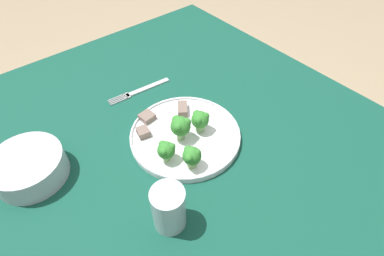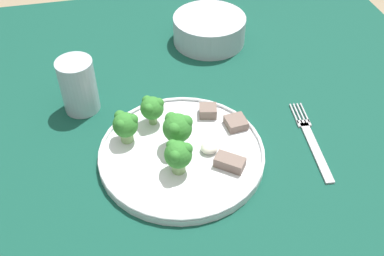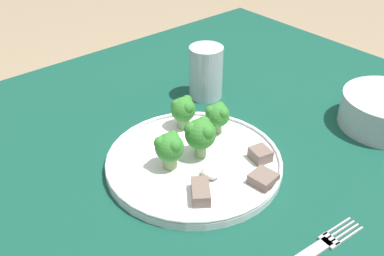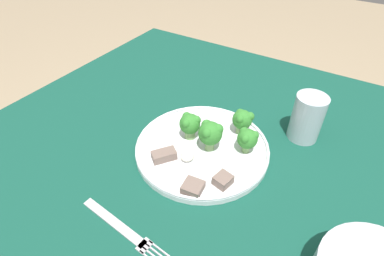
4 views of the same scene
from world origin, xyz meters
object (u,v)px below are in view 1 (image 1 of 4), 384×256
(drinking_glass, at_px, (169,210))
(cream_bowl, at_px, (29,167))
(fork, at_px, (140,90))
(dinner_plate, at_px, (185,135))

(drinking_glass, bearing_deg, cream_bowl, 30.94)
(fork, xyz_separation_m, cream_bowl, (-0.10, 0.35, 0.03))
(fork, height_order, cream_bowl, cream_bowl)
(fork, xyz_separation_m, drinking_glass, (-0.38, 0.18, 0.04))
(dinner_plate, bearing_deg, fork, -2.94)
(cream_bowl, bearing_deg, fork, -74.28)
(dinner_plate, xyz_separation_m, cream_bowl, (0.13, 0.33, 0.02))
(fork, height_order, drinking_glass, drinking_glass)
(dinner_plate, distance_m, drinking_glass, 0.23)
(dinner_plate, bearing_deg, drinking_glass, 133.64)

